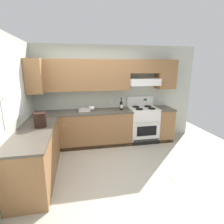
% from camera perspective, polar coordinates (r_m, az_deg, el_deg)
% --- Properties ---
extents(ground_plane, '(7.04, 7.04, 0.00)m').
position_cam_1_polar(ground_plane, '(3.80, -2.43, -17.64)').
color(ground_plane, '#B2AA99').
extents(floor_accent_tile, '(0.30, 0.30, 0.01)m').
position_cam_1_polar(floor_accent_tile, '(3.68, 20.87, -19.74)').
color(floor_accent_tile, slate).
rests_on(floor_accent_tile, ground_plane).
extents(wall_back, '(4.68, 0.57, 2.55)m').
position_cam_1_polar(wall_back, '(4.83, -0.72, 7.94)').
color(wall_back, beige).
rests_on(wall_back, ground_plane).
extents(wall_left, '(0.47, 4.00, 2.55)m').
position_cam_1_polar(wall_left, '(3.66, -28.70, 2.07)').
color(wall_left, beige).
rests_on(wall_left, ground_plane).
extents(counter_back_run, '(3.60, 0.65, 0.91)m').
position_cam_1_polar(counter_back_run, '(4.72, -4.90, -5.06)').
color(counter_back_run, olive).
rests_on(counter_back_run, ground_plane).
extents(counter_left_run, '(0.63, 1.91, 0.91)m').
position_cam_1_polar(counter_left_run, '(3.63, -22.75, -12.27)').
color(counter_left_run, olive).
rests_on(counter_left_run, ground_plane).
extents(stove, '(0.76, 0.62, 1.20)m').
position_cam_1_polar(stove, '(5.01, 9.77, -3.76)').
color(stove, white).
rests_on(stove, ground_plane).
extents(wine_bottle, '(0.07, 0.08, 0.34)m').
position_cam_1_polar(wine_bottle, '(4.67, 2.95, 2.26)').
color(wine_bottle, black).
rests_on(wine_bottle, counter_back_run).
extents(bowl, '(0.28, 0.23, 0.06)m').
position_cam_1_polar(bowl, '(4.60, -8.72, 0.54)').
color(bowl, beige).
rests_on(bowl, counter_back_run).
extents(bucket, '(0.23, 0.23, 0.27)m').
position_cam_1_polar(bucket, '(3.59, -21.91, -2.23)').
color(bucket, black).
rests_on(bucket, counter_left_run).
extents(paper_towel_roll, '(0.12, 0.11, 0.11)m').
position_cam_1_polar(paper_towel_roll, '(4.65, -6.47, 1.18)').
color(paper_towel_roll, white).
rests_on(paper_towel_roll, counter_back_run).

